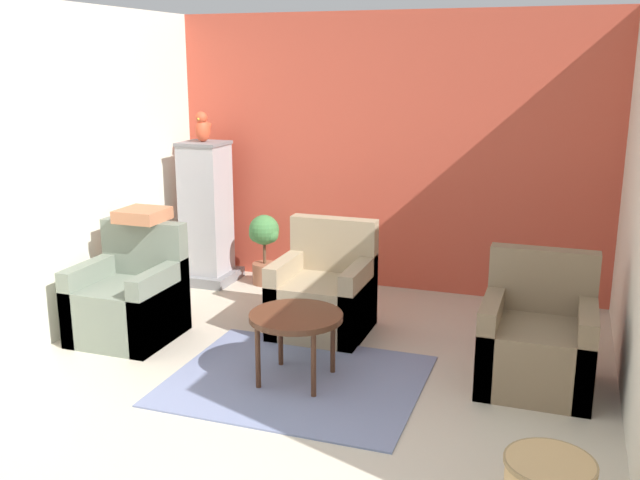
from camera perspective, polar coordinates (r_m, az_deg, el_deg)
The scene contains 11 objects.
wall_back_accent at distance 6.86m, azimuth 5.33°, elevation 6.88°, with size 4.32×0.06×2.62m.
wall_left at distance 6.10m, azimuth -19.31°, elevation 5.22°, with size 0.06×3.75×2.62m.
area_rug at distance 5.08m, azimuth -1.89°, elevation -11.13°, with size 1.72×1.43×0.01m.
coffee_table at distance 4.90m, azimuth -1.93°, elevation -6.48°, with size 0.65×0.65×0.50m.
armchair_left at distance 5.93m, azimuth -15.02°, elevation -4.75°, with size 0.74×0.73×0.91m.
armchair_right at distance 5.12m, azimuth 16.96°, elevation -7.94°, with size 0.74×0.73×0.91m.
armchair_middle at distance 5.84m, azimuth 0.29°, elevation -4.53°, with size 0.74×0.73×0.91m.
birdcage at distance 7.17m, azimuth -9.08°, elevation 1.89°, with size 0.55×0.55×1.41m.
parrot at distance 7.04m, azimuth -9.35°, elevation 8.85°, with size 0.14×0.25×0.30m.
potted_plant at distance 7.07m, azimuth -4.50°, elevation -0.18°, with size 0.33×0.30×0.70m.
throw_pillow at distance 5.97m, azimuth -14.01°, elevation 1.96°, with size 0.36×0.36×0.10m.
Camera 1 is at (1.66, -2.82, 2.18)m, focal length 40.00 mm.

